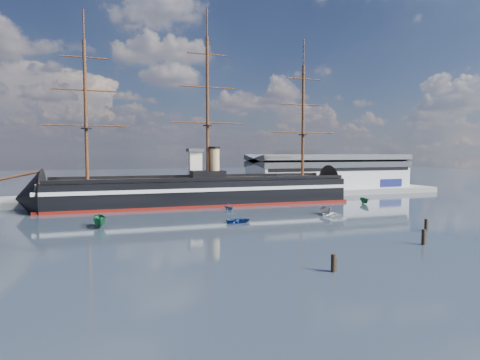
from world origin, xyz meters
name	(u,v)px	position (x,y,z in m)	size (l,w,h in m)	color
ground	(213,215)	(0.00, 40.00, 0.00)	(600.00, 600.00, 0.00)	#202A38
quay	(213,198)	(10.00, 76.00, 0.00)	(180.00, 18.00, 2.00)	slate
warehouse	(328,172)	(58.00, 80.00, 7.98)	(63.00, 21.00, 11.60)	#B7BABC
quay_tower	(195,171)	(3.00, 73.00, 9.75)	(5.00, 5.00, 15.00)	silver
warship	(196,192)	(0.26, 60.00, 4.04)	(113.10, 18.76, 53.94)	black
motorboat_a	(100,227)	(-26.96, 31.28, 0.00)	(7.70, 2.82, 3.08)	#165732
motorboat_b	(239,223)	(2.43, 26.91, 0.00)	(3.46, 1.38, 1.61)	navy
motorboat_c	(326,214)	(27.25, 31.02, 0.00)	(6.24, 2.29, 2.50)	slate
motorboat_d	(229,210)	(6.52, 46.88, 0.00)	(5.11, 2.21, 1.87)	#2B4F76
motorboat_e	(332,216)	(27.30, 27.97, 0.00)	(3.13, 1.25, 1.46)	white
motorboat_f	(365,204)	(49.73, 45.51, 0.00)	(5.86, 2.15, 2.34)	#15482B
piling_near_mid	(333,272)	(2.04, -12.31, 0.00)	(0.64, 0.64, 3.07)	black
piling_near_right	(423,245)	(25.12, -3.82, 0.00)	(0.64, 0.64, 3.35)	black
piling_far_right	(426,231)	(35.08, 5.88, 0.00)	(0.64, 0.64, 3.03)	black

